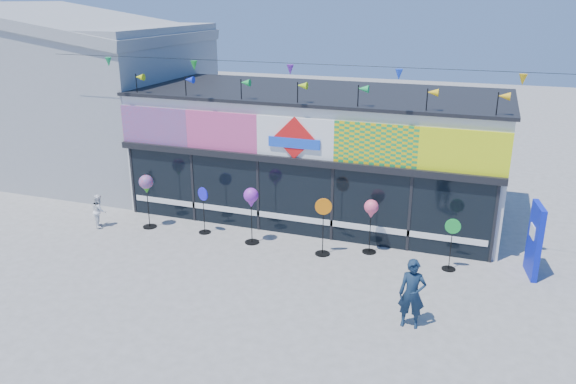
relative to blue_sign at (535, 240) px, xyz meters
The scene contains 12 objects.
ground 7.50m from the blue_sign, 156.44° to the right, with size 80.00×80.00×0.00m, color slate.
kite_shop 7.51m from the blue_sign, 156.45° to the left, with size 16.00×5.70×5.31m.
neighbour_building 17.43m from the blue_sign, 166.53° to the left, with size 8.18×7.20×6.87m.
blue_sign is the anchor object (origin of this frame).
spinner_0 11.42m from the blue_sign, behind, with size 0.45×0.45×1.76m.
spinner_1 9.53m from the blue_sign, behind, with size 0.40×0.38×1.50m.
spinner_2 7.84m from the blue_sign, behind, with size 0.44×0.44×1.74m.
spinner_3 5.61m from the blue_sign, behind, with size 0.47×0.43×1.71m.
spinner_4 4.34m from the blue_sign, behind, with size 0.41×0.41×1.62m.
spinner_5 2.12m from the blue_sign, 168.36° to the right, with size 0.42×0.38×1.48m.
adult_man 4.48m from the blue_sign, 126.57° to the right, with size 0.59×0.39×1.62m, color #12243A.
child 12.98m from the blue_sign, behind, with size 0.53×0.30×1.08m, color white.
Camera 1 is at (5.26, -11.89, 7.00)m, focal length 35.00 mm.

